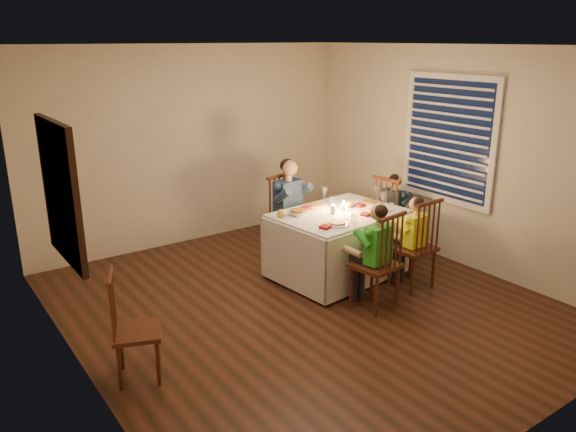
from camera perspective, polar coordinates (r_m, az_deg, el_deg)
ground at (r=5.96m, az=1.76°, el=-8.95°), size 5.00×5.00×0.00m
wall_left at (r=4.55m, az=-21.26°, el=-1.06°), size 0.02×5.00×2.60m
wall_right at (r=7.06m, az=16.65°, el=5.76°), size 0.02×5.00×2.60m
wall_back at (r=7.59m, az=-9.71°, el=7.04°), size 4.50×0.02×2.60m
ceiling at (r=5.33m, az=2.04°, el=16.93°), size 5.00×5.00×0.00m
dining_table at (r=6.49m, az=5.19°, el=-1.48°), size 1.57×1.20×0.74m
chair_adult at (r=7.20m, az=0.16°, el=-4.08°), size 0.49×0.47×1.04m
chair_near_left at (r=5.98m, az=8.64°, el=-9.05°), size 0.48×0.47×1.04m
chair_near_right at (r=6.50m, az=12.29°, el=-7.00°), size 0.44×0.42×1.04m
chair_end at (r=7.39m, az=10.47°, el=-3.82°), size 0.45×0.47×1.04m
chair_extra at (r=4.96m, az=-14.70°, el=-15.49°), size 0.49×0.50×0.94m
adult at (r=7.20m, az=0.16°, el=-4.08°), size 0.52×0.49×1.26m
child_green at (r=5.98m, az=8.64°, el=-9.05°), size 0.42×0.39×1.11m
child_yellow at (r=6.50m, az=12.29°, el=-7.00°), size 0.35×0.32×1.05m
child_teal at (r=7.39m, az=10.47°, el=-3.82°), size 0.36×0.38×1.06m
setting_adult at (r=6.63m, az=2.95°, el=1.05°), size 0.28×0.28×0.02m
setting_green at (r=5.99m, az=5.02°, el=-0.81°), size 0.28×0.28×0.02m
setting_yellow at (r=6.47m, az=8.94°, el=0.44°), size 0.28×0.28×0.02m
setting_teal at (r=6.81m, az=8.30°, el=1.33°), size 0.28×0.28×0.02m
candle_left at (r=6.34m, az=4.60°, el=0.61°), size 0.06×0.06×0.10m
candle_right at (r=6.46m, az=5.68°, el=0.91°), size 0.06×0.06×0.10m
squash at (r=6.22m, az=-0.70°, el=0.29°), size 0.09×0.09×0.09m
orange_fruit at (r=6.60m, az=6.25°, el=1.17°), size 0.08×0.08×0.08m
serving_bowl at (r=6.29m, az=0.98°, el=0.30°), size 0.24×0.24×0.05m
wall_mirror at (r=4.79m, az=-22.09°, el=2.23°), size 0.06×0.95×1.15m
window_blinds at (r=7.05m, az=15.93°, el=7.47°), size 0.07×1.34×1.54m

